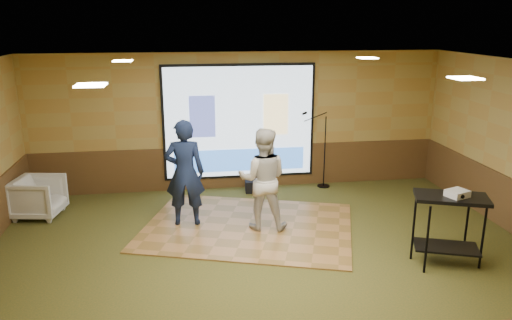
{
  "coord_description": "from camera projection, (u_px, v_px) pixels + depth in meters",
  "views": [
    {
      "loc": [
        -1.23,
        -7.15,
        3.67
      ],
      "look_at": [
        0.01,
        1.09,
        1.3
      ],
      "focal_mm": 35.0,
      "sensor_mm": 36.0,
      "label": 1
    }
  ],
  "objects": [
    {
      "name": "projector_screen",
      "position": [
        239.0,
        123.0,
        10.85
      ],
      "size": [
        3.32,
        0.06,
        2.52
      ],
      "color": "black",
      "rests_on": "room_shell"
    },
    {
      "name": "duffel_bag",
      "position": [
        255.0,
        186.0,
        10.93
      ],
      "size": [
        0.43,
        0.3,
        0.26
      ],
      "primitive_type": "cube",
      "rotation": [
        0.0,
        0.0,
        -0.07
      ],
      "color": "black",
      "rests_on": "ground"
    },
    {
      "name": "mic_stand",
      "position": [
        322.0,
        166.0,
        11.18
      ],
      "size": [
        0.68,
        0.28,
        1.74
      ],
      "rotation": [
        0.0,
        0.0,
        0.18
      ],
      "color": "black",
      "rests_on": "ground"
    },
    {
      "name": "dance_floor",
      "position": [
        248.0,
        226.0,
        9.11
      ],
      "size": [
        4.39,
        3.83,
        0.03
      ],
      "primitive_type": "cube",
      "rotation": [
        0.0,
        0.0,
        -0.32
      ],
      "color": "#9B6A39",
      "rests_on": "ground"
    },
    {
      "name": "projector",
      "position": [
        457.0,
        193.0,
        7.41
      ],
      "size": [
        0.37,
        0.34,
        0.1
      ],
      "primitive_type": "cube",
      "rotation": [
        0.0,
        0.0,
        0.35
      ],
      "color": "silver",
      "rests_on": "av_table"
    },
    {
      "name": "downlight_ne",
      "position": [
        367.0,
        58.0,
        9.2
      ],
      "size": [
        0.32,
        0.32,
        0.02
      ],
      "primitive_type": "cube",
      "color": "#F9E6BA",
      "rests_on": "room_shell"
    },
    {
      "name": "av_table",
      "position": [
        450.0,
        215.0,
        7.53
      ],
      "size": [
        1.06,
        0.56,
        1.12
      ],
      "rotation": [
        0.0,
        0.0,
        -0.36
      ],
      "color": "black",
      "rests_on": "ground"
    },
    {
      "name": "downlight_nw",
      "position": [
        123.0,
        61.0,
        8.57
      ],
      "size": [
        0.32,
        0.32,
        0.02
      ],
      "primitive_type": "cube",
      "color": "#F9E6BA",
      "rests_on": "room_shell"
    },
    {
      "name": "downlight_sw",
      "position": [
        91.0,
        85.0,
        5.43
      ],
      "size": [
        0.32,
        0.32,
        0.02
      ],
      "primitive_type": "cube",
      "color": "#F9E6BA",
      "rests_on": "room_shell"
    },
    {
      "name": "downlight_se",
      "position": [
        465.0,
        78.0,
        6.06
      ],
      "size": [
        0.32,
        0.32,
        0.02
      ],
      "primitive_type": "cube",
      "color": "#F9E6BA",
      "rests_on": "room_shell"
    },
    {
      "name": "player_right",
      "position": [
        263.0,
        179.0,
        8.8
      ],
      "size": [
        1.02,
        0.86,
        1.83
      ],
      "primitive_type": "imported",
      "rotation": [
        0.0,
        0.0,
        2.93
      ],
      "color": "beige",
      "rests_on": "dance_floor"
    },
    {
      "name": "wainscot_back",
      "position": [
        240.0,
        167.0,
        11.16
      ],
      "size": [
        9.0,
        0.04,
        0.95
      ],
      "primitive_type": "cube",
      "color": "#523A1B",
      "rests_on": "ground"
    },
    {
      "name": "ground",
      "position": [
        265.0,
        256.0,
        7.98
      ],
      "size": [
        9.0,
        9.0,
        0.0
      ],
      "primitive_type": "plane",
      "color": "#303B1B",
      "rests_on": "ground"
    },
    {
      "name": "player_left",
      "position": [
        185.0,
        173.0,
        8.95
      ],
      "size": [
        0.74,
        0.52,
        1.95
      ],
      "primitive_type": "imported",
      "rotation": [
        0.0,
        0.0,
        3.06
      ],
      "color": "#131E3E",
      "rests_on": "dance_floor"
    },
    {
      "name": "room_shell",
      "position": [
        266.0,
        129.0,
        7.41
      ],
      "size": [
        9.04,
        7.04,
        3.02
      ],
      "color": "#A58B45",
      "rests_on": "ground"
    },
    {
      "name": "banquet_chair",
      "position": [
        39.0,
        197.0,
        9.51
      ],
      "size": [
        0.98,
        0.96,
        0.77
      ],
      "primitive_type": "imported",
      "rotation": [
        0.0,
        0.0,
        1.39
      ],
      "color": "gray",
      "rests_on": "ground"
    }
  ]
}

